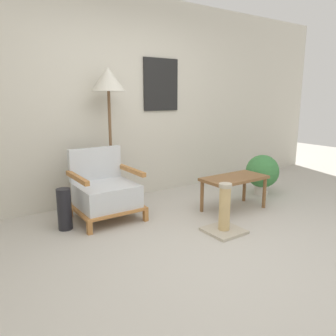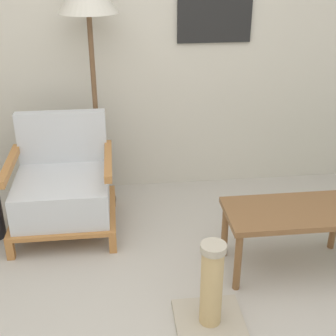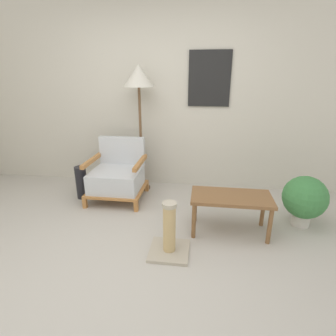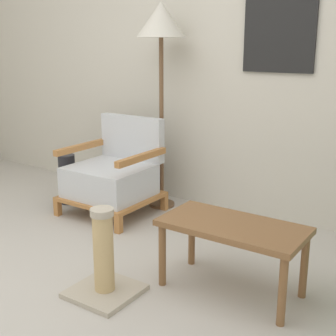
% 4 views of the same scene
% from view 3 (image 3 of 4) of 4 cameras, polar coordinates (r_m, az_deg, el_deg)
% --- Properties ---
extents(ground_plane, '(14.00, 14.00, 0.00)m').
position_cam_3_polar(ground_plane, '(2.43, -9.45, -21.77)').
color(ground_plane, '#B7B2A8').
extents(wall_back, '(8.00, 0.09, 2.70)m').
position_cam_3_polar(wall_back, '(3.84, -1.27, 15.90)').
color(wall_back, beige).
rests_on(wall_back, ground_plane).
extents(armchair, '(0.72, 0.67, 0.80)m').
position_cam_3_polar(armchair, '(3.57, -10.95, -1.67)').
color(armchair, '#B2753D').
rests_on(armchair, ground_plane).
extents(floor_lamp, '(0.41, 0.41, 1.73)m').
position_cam_3_polar(floor_lamp, '(3.61, -6.39, 18.21)').
color(floor_lamp, brown).
rests_on(floor_lamp, ground_plane).
extents(coffee_table, '(0.82, 0.42, 0.42)m').
position_cam_3_polar(coffee_table, '(2.82, 13.54, -6.97)').
color(coffee_table, brown).
rests_on(coffee_table, ground_plane).
extents(vase, '(0.15, 0.15, 0.45)m').
position_cam_3_polar(vase, '(3.74, -18.33, -3.00)').
color(vase, black).
rests_on(vase, ground_plane).
extents(potted_plant, '(0.47, 0.47, 0.58)m').
position_cam_3_polar(potted_plant, '(3.23, 27.60, -5.88)').
color(potted_plant, beige).
rests_on(potted_plant, ground_plane).
extents(scratching_post, '(0.37, 0.37, 0.53)m').
position_cam_3_polar(scratching_post, '(2.52, 0.29, -14.51)').
color(scratching_post, '#B2A893').
rests_on(scratching_post, ground_plane).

